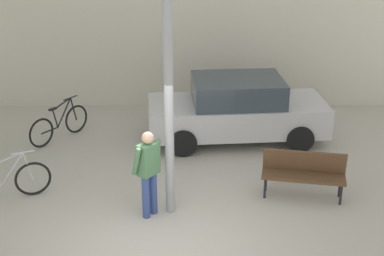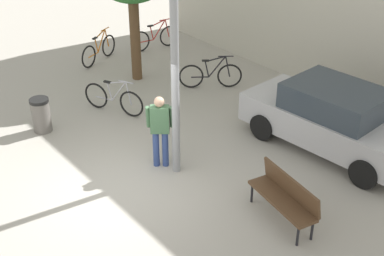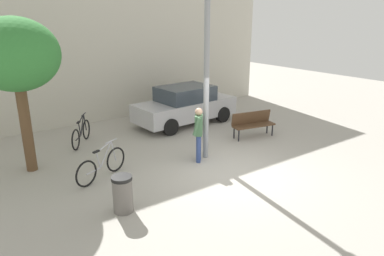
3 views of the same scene
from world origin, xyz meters
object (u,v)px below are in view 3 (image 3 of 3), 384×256
lamppost (207,66)px  person_by_lamppost (199,131)px  parked_car_silver (185,105)px  park_bench (253,122)px  trash_bin (123,194)px  bicycle_black (81,134)px  plaza_tree (15,56)px  bicycle_silver (102,165)px

lamppost → person_by_lamppost: 1.92m
lamppost → parked_car_silver: size_ratio=1.21×
park_bench → trash_bin: bearing=-161.1°
park_bench → bicycle_black: bicycle_black is taller
lamppost → plaza_tree: size_ratio=1.24×
parked_car_silver → lamppost: bearing=-114.1°
bicycle_black → trash_bin: bearing=-97.9°
lamppost → plaza_tree: lamppost is taller
person_by_lamppost → trash_bin: (-3.08, -1.35, -0.53)m
lamppost → plaza_tree: bearing=155.8°
lamppost → park_bench: (2.58, 0.58, -2.30)m
parked_car_silver → bicycle_silver: bearing=-148.1°
plaza_tree → trash_bin: (1.20, -3.58, -2.79)m
park_bench → parked_car_silver: size_ratio=0.38×
lamppost → bicycle_black: 5.02m
person_by_lamppost → parked_car_silver: person_by_lamppost is taller
plaza_tree → trash_bin: size_ratio=4.91×
person_by_lamppost → bicycle_silver: person_by_lamppost is taller
lamppost → person_by_lamppost: lamppost is taller
park_bench → bicycle_silver: bicycle_silver is taller
bicycle_black → trash_bin: size_ratio=1.72×
lamppost → parked_car_silver: 4.20m
lamppost → plaza_tree: (-4.66, 2.09, 0.38)m
person_by_lamppost → bicycle_silver: 2.94m
person_by_lamppost → lamppost: bearing=20.1°
plaza_tree → bicycle_black: 3.64m
person_by_lamppost → bicycle_silver: size_ratio=1.00×
bicycle_silver → parked_car_silver: (4.70, 2.93, 0.39)m
lamppost → trash_bin: lamppost is taller
bicycle_silver → lamppost: bearing=-7.2°
park_bench → parked_car_silver: bearing=111.5°
bicycle_black → parked_car_silver: parked_car_silver is taller
park_bench → bicycle_silver: bearing=-178.3°
parked_car_silver → person_by_lamppost: bearing=-118.3°
lamppost → bicycle_silver: lamppost is taller
park_bench → plaza_tree: size_ratio=0.39×
plaza_tree → bicycle_silver: (1.45, -1.69, -2.84)m
plaza_tree → bicycle_black: size_ratio=2.86×
lamppost → parked_car_silver: bearing=65.9°
lamppost → park_bench: 3.50m
park_bench → plaza_tree: 7.87m
bicycle_black → bicycle_silver: bearing=-98.1°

